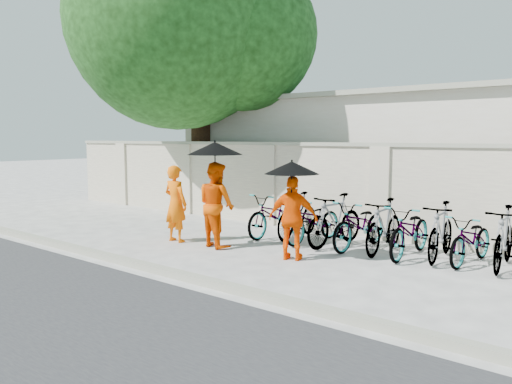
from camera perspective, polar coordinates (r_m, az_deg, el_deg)
The scene contains 20 objects.
ground at distance 9.76m, azimuth -4.87°, elevation -6.77°, with size 80.00×80.00×0.00m, color silver.
kerb at distance 8.63m, azimuth -12.77°, elevation -8.23°, with size 40.00×0.16×0.12m, color gray.
compound_wall at distance 11.57m, azimuth 9.76°, elevation 0.24°, with size 20.00×0.30×2.00m, color beige.
building_behind at distance 14.61m, azimuth 20.55°, elevation 3.53°, with size 14.00×6.00×3.20m, color beige.
shade_tree at distance 14.49m, azimuth -7.56°, elevation 17.77°, with size 6.70×6.20×8.20m.
monk_left at distance 10.62m, azimuth -9.18°, elevation -1.32°, with size 0.59×0.39×1.62m, color #FF6603.
monk_center at distance 10.04m, azimuth -4.56°, elevation -1.43°, with size 0.83×0.65×1.71m, color #E54900.
parasol_center at distance 9.86m, azimuth -4.72°, elevation 4.99°, with size 1.10×1.10×1.14m.
monk_right at distance 8.95m, azimuth 4.25°, elevation -3.00°, with size 0.89×0.37×1.52m, color #FF5000.
parasol_right at distance 8.77m, azimuth 4.11°, elevation 2.79°, with size 0.97×0.97×0.92m.
bike_0 at distance 11.09m, azimuth 2.19°, elevation -2.61°, with size 0.64×1.85×0.97m, color slate.
bike_1 at distance 10.90m, azimuth 4.78°, elevation -2.70°, with size 0.47×1.67×1.00m, color slate.
bike_2 at distance 10.49m, azimuth 6.60°, elevation -3.25°, with size 0.62×1.79×0.94m, color slate.
bike_3 at distance 10.21m, azimuth 9.02°, elevation -3.20°, with size 0.50×1.77×1.06m, color slate.
bike_4 at distance 10.05m, azimuth 11.81°, elevation -3.68°, with size 0.64×1.84×0.97m, color slate.
bike_5 at distance 9.80m, azimuth 14.43°, elevation -3.80°, with size 0.49×1.72×1.03m, color slate.
bike_6 at distance 9.63m, azimuth 17.26°, elevation -4.27°, with size 0.64×1.84×0.97m, color slate.
bike_7 at distance 9.55m, azimuth 20.38°, elevation -4.24°, with size 0.49×1.73×1.04m, color slate.
bike_8 at distance 9.46m, azimuth 23.41°, elevation -4.99°, with size 0.58×1.65×0.87m, color slate.
bike_9 at distance 9.31m, azimuth 26.48°, elevation -4.73°, with size 0.50×1.75×1.05m, color slate.
Camera 1 is at (6.57, -6.87, 2.20)m, focal length 35.00 mm.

